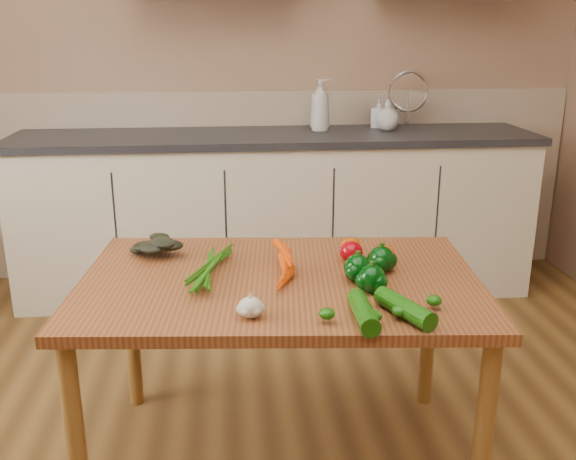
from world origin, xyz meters
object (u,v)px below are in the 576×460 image
Objects in this scene: pepper_c at (372,279)px; leafy_greens at (157,242)px; garlic_bulb at (251,307)px; zucchini_a at (405,308)px; tomato_b at (351,247)px; pepper_b at (381,259)px; tomato_a at (351,252)px; pepper_a at (357,268)px; tomato_c at (384,255)px; soap_bottle_a at (320,105)px; soap_bottle_b at (379,113)px; zucchini_b at (363,312)px; soap_bottle_c at (388,115)px; table at (280,299)px; carrot_bunch at (260,267)px.

leafy_greens is at bearing 149.48° from pepper_c.
garlic_bulb reaches higher than zucchini_a.
garlic_bulb is 0.60m from tomato_b.
pepper_b is 1.08× the size of tomato_a.
pepper_a is 1.15× the size of tomato_c.
soap_bottle_a is 1.62m from leafy_greens.
leafy_greens is 2.50× the size of tomato_b.
pepper_b reaches higher than zucchini_a.
soap_bottle_b is 0.84× the size of zucchini_b.
pepper_b is at bearing 100.83° from soap_bottle_b.
soap_bottle_c is at bearing 77.77° from zucchini_a.
pepper_a reaches higher than tomato_c.
leafy_greens is at bearing 164.52° from soap_bottle_a.
pepper_a is 1.08× the size of tomato_a.
zucchini_b reaches higher than table.
soap_bottle_a reaches higher than garlic_bulb.
garlic_bulb is at bearing -158.84° from pepper_c.
zucchini_b is at bearing -98.13° from pepper_a.
soap_bottle_a is at bearing 86.15° from tomato_b.
pepper_c is (-0.10, -1.79, -0.32)m from soap_bottle_a.
tomato_c is (0.10, -0.10, 0.00)m from tomato_b.
zucchini_b is (-0.07, -0.20, -0.01)m from pepper_c.
zucchini_b is at bearing -54.99° from table.
pepper_c is (-0.47, -1.76, -0.26)m from soap_bottle_c.
pepper_b is at bearing -52.11° from tomato_a.
leafy_greens is at bearing 152.90° from table.
tomato_c is at bearing 13.87° from carrot_bunch.
carrot_bunch is 0.51m from zucchini_a.
table is at bearing 69.75° from garlic_bulb.
soap_bottle_a is 3.28× the size of pepper_a.
pepper_c is (-0.45, -1.87, -0.26)m from soap_bottle_b.
soap_bottle_b is 0.71× the size of carrot_bunch.
pepper_a is 0.30m from zucchini_b.
carrot_bunch is 0.31m from pepper_a.
tomato_c is (0.78, -0.18, -0.01)m from leafy_greens.
tomato_b is at bearing 97.10° from soap_bottle_b.
zucchini_a is at bearing -167.47° from soap_bottle_a.
soap_bottle_b is at bearing 72.38° from table.
leafy_greens is 0.86m from zucchini_b.
pepper_b is (0.40, 0.00, 0.01)m from carrot_bunch.
pepper_b is at bearing 87.32° from zucchini_a.
soap_bottle_b is at bearing 77.43° from pepper_b.
carrot_bunch is at bearing 169.02° from table.
carrot_bunch is 1.30× the size of leafy_greens.
pepper_c is at bearing 71.35° from zucchini_b.
pepper_b is (0.75, -0.24, -0.00)m from leafy_greens.
tomato_b is (0.37, 0.47, 0.00)m from garlic_bulb.
tomato_b reaches higher than garlic_bulb.
soap_bottle_b is at bearing 73.98° from tomato_a.
leafy_greens is 0.79m from pepper_c.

